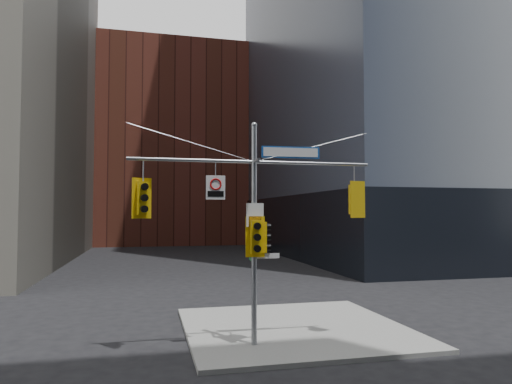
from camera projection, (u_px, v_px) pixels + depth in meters
name	position (u px, v px, depth m)	size (l,w,h in m)	color
ground	(271.00, 370.00, 12.57)	(160.00, 160.00, 0.00)	black
sidewalk_corner	(294.00, 328.00, 16.92)	(8.00, 8.00, 0.15)	gray
podium_ne	(439.00, 225.00, 50.29)	(36.40, 36.40, 6.00)	black
brick_midrise	(171.00, 150.00, 69.57)	(26.00, 20.00, 28.00)	brown
signal_assembly	(254.00, 211.00, 14.71)	(8.00, 0.80, 7.30)	gray
traffic_light_west_arm	(143.00, 198.00, 13.93)	(0.59, 0.55, 1.26)	gold
traffic_light_east_arm	(355.00, 200.00, 15.54)	(0.59, 0.54, 1.24)	gold
traffic_light_pole_side	(264.00, 237.00, 14.75)	(0.39, 0.33, 0.99)	gold
traffic_light_pole_front	(256.00, 237.00, 14.41)	(0.62, 0.50, 1.30)	gold
street_sign_blade	(291.00, 152.00, 15.09)	(1.97, 0.15, 0.38)	#11439D
regulatory_sign_arm	(216.00, 187.00, 14.43)	(0.61, 0.09, 0.76)	silver
regulatory_sign_pole	(255.00, 216.00, 14.59)	(0.58, 0.08, 0.75)	silver
street_blade_ew	(268.00, 256.00, 14.75)	(0.81, 0.11, 0.16)	silver
street_blade_ns	(251.00, 258.00, 15.08)	(0.10, 0.80, 0.16)	#145926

